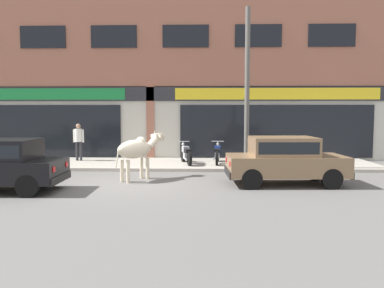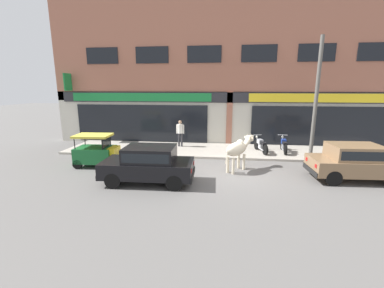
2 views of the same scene
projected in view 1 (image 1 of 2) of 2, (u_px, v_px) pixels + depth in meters
name	position (u px, v px, depth m)	size (l,w,h in m)	color
ground_plane	(126.00, 183.00, 11.72)	(90.00, 90.00, 0.00)	#605E5B
sidewalk	(145.00, 164.00, 15.64)	(19.00, 3.47, 0.12)	#A8A093
shop_building	(151.00, 63.00, 17.26)	(23.00, 1.40, 9.39)	#9E604C
cow	(137.00, 149.00, 12.14)	(1.46, 1.85, 1.61)	beige
car_1	(284.00, 158.00, 11.36)	(3.67, 1.75, 1.46)	black
motorcycle_0	(186.00, 154.00, 15.22)	(0.68, 1.78, 0.88)	black
motorcycle_1	(217.00, 154.00, 15.34)	(0.52, 1.81, 0.88)	black
pedestrian	(79.00, 138.00, 16.16)	(0.49, 0.32, 1.60)	#2D2D33
utility_pole	(247.00, 89.00, 13.84)	(0.18, 0.18, 5.92)	#595651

